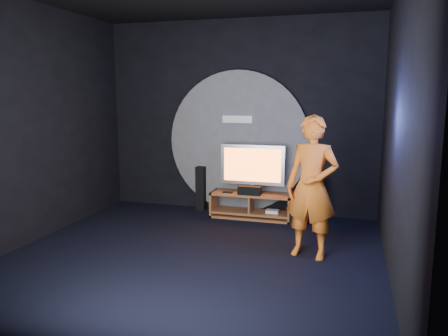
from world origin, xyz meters
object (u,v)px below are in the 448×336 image
Objects in this scene: media_console at (252,207)px; player at (312,187)px; subwoofer at (299,215)px; tv at (252,167)px; tower_speaker_left at (201,188)px; tower_speaker_right at (312,199)px.

media_console is 2.11m from player.
subwoofer is at bearing 115.23° from player.
tv is at bearing 167.20° from subwoofer.
media_console is 0.72m from tv.
media_console is 1.73× the size of tower_speaker_left.
tower_speaker_left is 0.43× the size of player.
media_console is at bearing -15.97° from tower_speaker_left.
subwoofer is (-0.21, -0.11, -0.26)m from tower_speaker_right.
tower_speaker_left is at bearing 167.40° from tv.
tv is at bearing 95.92° from media_console.
subwoofer is (0.85, -0.19, -0.76)m from tv.
tv is 1.38× the size of tower_speaker_left.
tv is 1.17m from tower_speaker_right.
subwoofer is at bearing -12.69° from tower_speaker_left.
media_console is at bearing 171.50° from subwoofer.
media_console is 1.73× the size of tower_speaker_right.
tower_speaker_left is at bearing 171.48° from tower_speaker_right.
subwoofer is at bearing -12.80° from tv.
tv is 1.18m from tower_speaker_left.
tower_speaker_left and tower_speaker_right have the same top height.
player reaches higher than subwoofer.
subwoofer is (1.89, -0.43, -0.26)m from tower_speaker_left.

